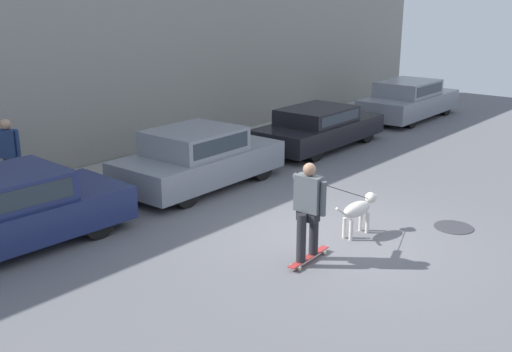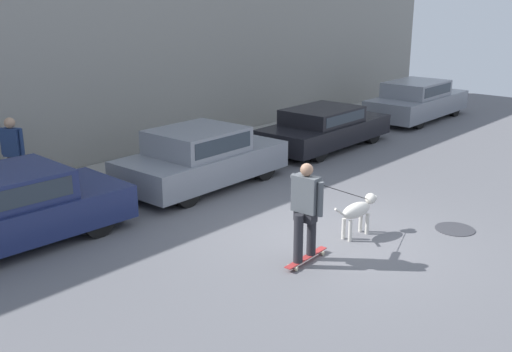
# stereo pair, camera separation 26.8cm
# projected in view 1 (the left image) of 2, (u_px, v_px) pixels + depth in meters

# --- Properties ---
(ground_plane) EXTENTS (36.00, 36.00, 0.00)m
(ground_plane) POSITION_uv_depth(u_px,v_px,m) (331.00, 239.00, 10.71)
(ground_plane) COLOR slate
(back_wall) EXTENTS (32.00, 0.30, 5.78)m
(back_wall) POSITION_uv_depth(u_px,v_px,m) (83.00, 52.00, 14.37)
(back_wall) COLOR gray
(back_wall) RESTS_ON ground_plane
(sidewalk_curb) EXTENTS (30.00, 2.06, 0.12)m
(sidewalk_curb) POSITION_uv_depth(u_px,v_px,m) (122.00, 174.00, 14.44)
(sidewalk_curb) COLOR gray
(sidewalk_curb) RESTS_ON ground_plane
(parked_car_0) EXTENTS (4.24, 1.93, 1.33)m
(parked_car_0) POSITION_uv_depth(u_px,v_px,m) (2.00, 213.00, 10.13)
(parked_car_0) COLOR black
(parked_car_0) RESTS_ON ground_plane
(parked_car_1) EXTENTS (4.05, 1.92, 1.35)m
(parked_car_1) POSITION_uv_depth(u_px,v_px,m) (199.00, 159.00, 13.51)
(parked_car_1) COLOR black
(parked_car_1) RESTS_ON ground_plane
(parked_car_2) EXTENTS (4.44, 1.81, 1.17)m
(parked_car_2) POSITION_uv_depth(u_px,v_px,m) (319.00, 128.00, 17.00)
(parked_car_2) COLOR black
(parked_car_2) RESTS_ON ground_plane
(parked_car_3) EXTENTS (4.62, 1.86, 1.35)m
(parked_car_3) POSITION_uv_depth(u_px,v_px,m) (409.00, 100.00, 20.98)
(parked_car_3) COLOR black
(parked_car_3) RESTS_ON ground_plane
(dog) EXTENTS (1.18, 0.32, 0.73)m
(dog) POSITION_uv_depth(u_px,v_px,m) (359.00, 210.00, 10.77)
(dog) COLOR beige
(dog) RESTS_ON ground_plane
(skateboarder) EXTENTS (2.41, 0.63, 1.69)m
(skateboarder) POSITION_uv_depth(u_px,v_px,m) (309.00, 207.00, 9.51)
(skateboarder) COLOR beige
(skateboarder) RESTS_ON ground_plane
(pedestrian_with_bag) EXTENTS (0.42, 0.59, 1.65)m
(pedestrian_with_bag) POSITION_uv_depth(u_px,v_px,m) (10.00, 153.00, 12.43)
(pedestrian_with_bag) COLOR #28282D
(pedestrian_with_bag) RESTS_ON sidewalk_curb
(manhole_cover) EXTENTS (0.73, 0.73, 0.01)m
(manhole_cover) POSITION_uv_depth(u_px,v_px,m) (454.00, 227.00, 11.24)
(manhole_cover) COLOR #38383D
(manhole_cover) RESTS_ON ground_plane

